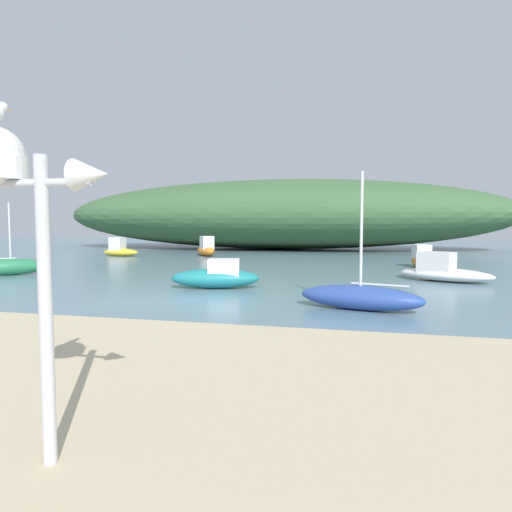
{
  "coord_description": "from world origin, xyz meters",
  "views": [
    {
      "loc": [
        6.01,
        -12.62,
        2.34
      ],
      "look_at": [
        1.64,
        5.83,
        1.02
      ],
      "focal_mm": 31.3,
      "sensor_mm": 36.0,
      "label": 1
    }
  ],
  "objects_px": {
    "motorboat_west_reach": "(206,249)",
    "sailboat_far_right": "(11,267)",
    "motorboat_mid_channel": "(217,276)",
    "motorboat_far_left": "(120,250)",
    "sailboat_east_reach": "(360,297)",
    "motorboat_centre_water": "(443,271)",
    "mast_structure": "(9,182)",
    "motorboat_near_shore": "(423,259)"
  },
  "relations": [
    {
      "from": "sailboat_east_reach",
      "to": "motorboat_centre_water",
      "type": "xyz_separation_m",
      "value": [
        3.34,
        7.32,
        0.07
      ]
    },
    {
      "from": "motorboat_near_shore",
      "to": "sailboat_east_reach",
      "type": "bearing_deg",
      "value": -103.94
    },
    {
      "from": "motorboat_near_shore",
      "to": "sailboat_far_right",
      "type": "xyz_separation_m",
      "value": [
        -19.29,
        -8.21,
        -0.07
      ]
    },
    {
      "from": "motorboat_west_reach",
      "to": "sailboat_far_right",
      "type": "relative_size",
      "value": 0.88
    },
    {
      "from": "motorboat_far_left",
      "to": "motorboat_near_shore",
      "type": "bearing_deg",
      "value": -12.2
    },
    {
      "from": "sailboat_east_reach",
      "to": "motorboat_far_left",
      "type": "bearing_deg",
      "value": 134.97
    },
    {
      "from": "motorboat_mid_channel",
      "to": "motorboat_far_left",
      "type": "bearing_deg",
      "value": 130.59
    },
    {
      "from": "sailboat_east_reach",
      "to": "sailboat_far_right",
      "type": "height_order",
      "value": "sailboat_east_reach"
    },
    {
      "from": "mast_structure",
      "to": "motorboat_far_left",
      "type": "height_order",
      "value": "mast_structure"
    },
    {
      "from": "sailboat_east_reach",
      "to": "motorboat_centre_water",
      "type": "distance_m",
      "value": 8.04
    },
    {
      "from": "sailboat_far_right",
      "to": "motorboat_west_reach",
      "type": "bearing_deg",
      "value": 72.81
    },
    {
      "from": "mast_structure",
      "to": "motorboat_far_left",
      "type": "xyz_separation_m",
      "value": [
        -14.78,
        27.03,
        -2.21
      ]
    },
    {
      "from": "motorboat_mid_channel",
      "to": "motorboat_near_shore",
      "type": "height_order",
      "value": "motorboat_near_shore"
    },
    {
      "from": "motorboat_mid_channel",
      "to": "sailboat_east_reach",
      "type": "relative_size",
      "value": 0.9
    },
    {
      "from": "motorboat_far_left",
      "to": "motorboat_centre_water",
      "type": "bearing_deg",
      "value": -26.42
    },
    {
      "from": "motorboat_near_shore",
      "to": "motorboat_centre_water",
      "type": "height_order",
      "value": "motorboat_near_shore"
    },
    {
      "from": "motorboat_west_reach",
      "to": "motorboat_centre_water",
      "type": "height_order",
      "value": "motorboat_west_reach"
    },
    {
      "from": "motorboat_near_shore",
      "to": "motorboat_far_left",
      "type": "height_order",
      "value": "motorboat_far_left"
    },
    {
      "from": "sailboat_east_reach",
      "to": "motorboat_far_left",
      "type": "xyz_separation_m",
      "value": [
        -17.8,
        17.82,
        0.14
      ]
    },
    {
      "from": "motorboat_centre_water",
      "to": "sailboat_far_right",
      "type": "xyz_separation_m",
      "value": [
        -19.33,
        -2.27,
        -0.03
      ]
    },
    {
      "from": "motorboat_near_shore",
      "to": "sailboat_far_right",
      "type": "bearing_deg",
      "value": -156.94
    },
    {
      "from": "motorboat_west_reach",
      "to": "sailboat_east_reach",
      "type": "relative_size",
      "value": 0.78
    },
    {
      "from": "mast_structure",
      "to": "sailboat_far_right",
      "type": "height_order",
      "value": "sailboat_far_right"
    },
    {
      "from": "motorboat_west_reach",
      "to": "motorboat_centre_water",
      "type": "distance_m",
      "value": 19.24
    },
    {
      "from": "motorboat_mid_channel",
      "to": "sailboat_far_right",
      "type": "relative_size",
      "value": 1.01
    },
    {
      "from": "mast_structure",
      "to": "sailboat_east_reach",
      "type": "bearing_deg",
      "value": 71.85
    },
    {
      "from": "sailboat_far_right",
      "to": "motorboat_near_shore",
      "type": "bearing_deg",
      "value": 23.06
    },
    {
      "from": "motorboat_near_shore",
      "to": "motorboat_far_left",
      "type": "xyz_separation_m",
      "value": [
        -21.09,
        4.56,
        0.03
      ]
    },
    {
      "from": "motorboat_near_shore",
      "to": "motorboat_far_left",
      "type": "bearing_deg",
      "value": 167.8
    },
    {
      "from": "motorboat_mid_channel",
      "to": "motorboat_near_shore",
      "type": "relative_size",
      "value": 1.1
    },
    {
      "from": "mast_structure",
      "to": "motorboat_west_reach",
      "type": "bearing_deg",
      "value": 106.44
    },
    {
      "from": "mast_structure",
      "to": "motorboat_mid_channel",
      "type": "bearing_deg",
      "value": 100.01
    },
    {
      "from": "motorboat_near_shore",
      "to": "sailboat_far_right",
      "type": "relative_size",
      "value": 0.92
    },
    {
      "from": "motorboat_west_reach",
      "to": "sailboat_far_right",
      "type": "bearing_deg",
      "value": -107.19
    },
    {
      "from": "motorboat_centre_water",
      "to": "motorboat_far_left",
      "type": "relative_size",
      "value": 1.38
    },
    {
      "from": "mast_structure",
      "to": "motorboat_west_reach",
      "type": "height_order",
      "value": "mast_structure"
    },
    {
      "from": "motorboat_west_reach",
      "to": "mast_structure",
      "type": "bearing_deg",
      "value": -73.56
    },
    {
      "from": "motorboat_far_left",
      "to": "motorboat_west_reach",
      "type": "bearing_deg",
      "value": 15.37
    },
    {
      "from": "sailboat_east_reach",
      "to": "motorboat_centre_water",
      "type": "bearing_deg",
      "value": 65.46
    },
    {
      "from": "mast_structure",
      "to": "sailboat_far_right",
      "type": "bearing_deg",
      "value": 132.29
    },
    {
      "from": "motorboat_centre_water",
      "to": "sailboat_far_right",
      "type": "distance_m",
      "value": 19.47
    },
    {
      "from": "mast_structure",
      "to": "sailboat_far_right",
      "type": "distance_m",
      "value": 19.42
    }
  ]
}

